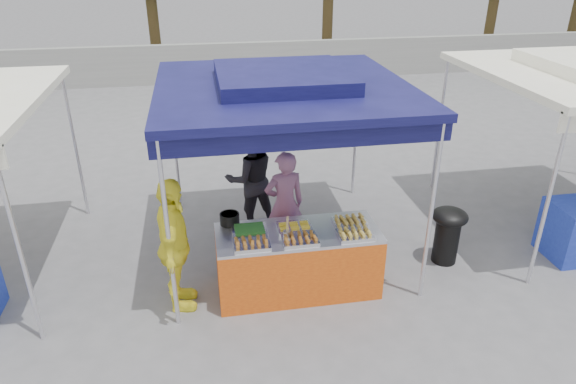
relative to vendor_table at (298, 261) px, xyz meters
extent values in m
plane|color=slate|center=(0.00, 0.10, -0.43)|extent=(80.00, 80.00, 0.00)
cube|color=gray|center=(0.00, 11.10, 0.17)|extent=(40.00, 0.25, 1.20)
cylinder|color=silver|center=(-1.50, -0.40, 0.72)|extent=(0.05, 0.05, 2.30)
cylinder|color=silver|center=(1.50, -0.40, 0.72)|extent=(0.05, 0.05, 2.30)
cylinder|color=silver|center=(-1.50, 2.60, 0.72)|extent=(0.05, 0.05, 2.30)
cylinder|color=silver|center=(1.50, 2.60, 0.72)|extent=(0.05, 0.05, 2.30)
cube|color=#121249|center=(0.00, 1.10, 1.92)|extent=(3.20, 3.20, 0.10)
cube|color=#121249|center=(0.00, 1.10, 2.05)|extent=(1.65, 1.65, 0.18)
cube|color=#121249|center=(0.00, -0.40, 1.77)|extent=(3.20, 0.04, 0.25)
cylinder|color=silver|center=(-3.00, -0.40, 0.72)|extent=(0.05, 0.05, 2.30)
cylinder|color=silver|center=(-3.00, 2.60, 0.72)|extent=(0.05, 0.05, 2.30)
cylinder|color=silver|center=(3.00, -0.40, 0.72)|extent=(0.05, 0.05, 2.30)
cylinder|color=silver|center=(3.00, 2.60, 0.72)|extent=(0.05, 0.05, 2.30)
cylinder|color=#49381C|center=(-2.37, 13.17, 1.37)|extent=(0.36, 0.36, 3.59)
cylinder|color=#49381C|center=(3.53, 12.73, 1.63)|extent=(0.36, 0.36, 4.12)
cylinder|color=#49381C|center=(9.70, 12.76, 1.37)|extent=(0.36, 0.36, 3.59)
cube|color=#DB5413|center=(0.00, 0.00, -0.02)|extent=(2.00, 0.80, 0.81)
cube|color=silver|center=(0.00, 0.00, 0.40)|extent=(2.00, 0.80, 0.04)
cube|color=white|center=(-0.59, -0.24, 0.45)|extent=(0.42, 0.30, 0.05)
cube|color=brown|center=(-0.59, -0.24, 0.49)|extent=(0.35, 0.25, 0.02)
cube|color=white|center=(-0.03, -0.24, 0.45)|extent=(0.42, 0.30, 0.05)
cube|color=brown|center=(-0.03, -0.24, 0.49)|extent=(0.35, 0.25, 0.02)
cube|color=white|center=(0.65, -0.24, 0.45)|extent=(0.42, 0.30, 0.05)
cube|color=gold|center=(0.65, -0.24, 0.49)|extent=(0.35, 0.25, 0.02)
cube|color=white|center=(-0.58, 0.07, 0.45)|extent=(0.42, 0.30, 0.05)
cube|color=#246321|center=(-0.58, 0.07, 0.49)|extent=(0.35, 0.25, 0.02)
cube|color=white|center=(-0.04, 0.06, 0.45)|extent=(0.42, 0.30, 0.05)
cube|color=yellow|center=(-0.04, 0.06, 0.49)|extent=(0.35, 0.25, 0.02)
cube|color=white|center=(0.67, 0.07, 0.45)|extent=(0.42, 0.30, 0.05)
cube|color=gold|center=(0.67, 0.07, 0.49)|extent=(0.35, 0.25, 0.02)
cylinder|color=black|center=(-0.80, 0.34, 0.50)|extent=(0.24, 0.24, 0.14)
cylinder|color=silver|center=(-0.16, -0.14, 0.48)|extent=(0.09, 0.09, 0.11)
cylinder|color=black|center=(2.14, 0.28, -0.10)|extent=(0.34, 0.34, 0.65)
ellipsoid|color=black|center=(2.14, 0.28, 0.28)|extent=(0.49, 0.49, 0.22)
cube|color=#1629B7|center=(-0.46, 0.56, -0.28)|extent=(0.49, 0.34, 0.29)
cube|color=#1629B7|center=(0.26, 0.55, -0.27)|extent=(0.51, 0.36, 0.31)
cube|color=#1629B7|center=(0.26, 0.55, 0.04)|extent=(0.51, 0.36, 0.31)
imported|color=#9B6388|center=(-0.02, 0.88, 0.35)|extent=(0.61, 0.45, 1.55)
imported|color=#222127|center=(-0.39, 1.75, 0.38)|extent=(0.87, 0.74, 1.60)
imported|color=#FEF438|center=(-1.48, -0.07, 0.42)|extent=(0.45, 1.01, 1.69)
camera|label=1|loc=(-1.06, -5.28, 3.60)|focal=32.00mm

